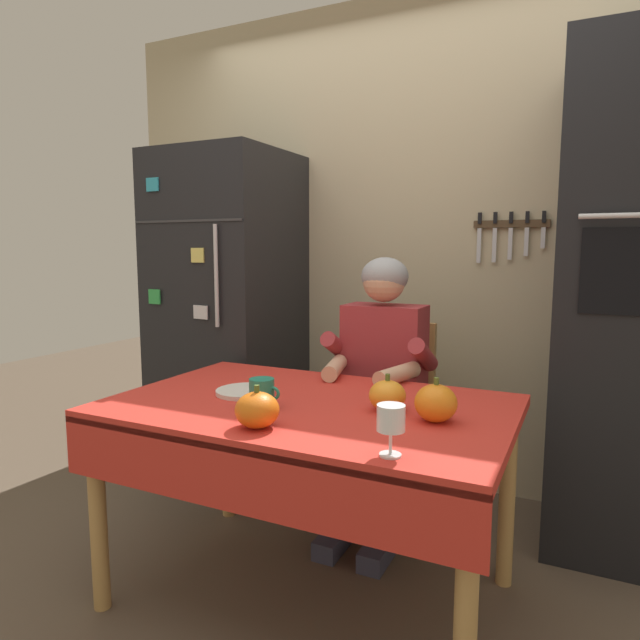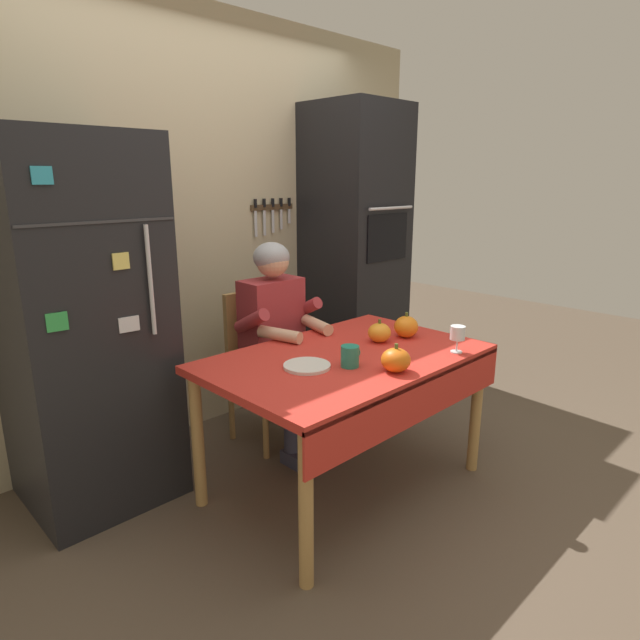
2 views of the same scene
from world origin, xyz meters
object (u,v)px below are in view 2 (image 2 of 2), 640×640
at_px(refrigerator, 83,326).
at_px(chair_behind_person, 261,359).
at_px(wall_oven, 354,255).
at_px(dining_table, 349,371).
at_px(wine_glass, 458,334).
at_px(coffee_mug, 350,356).
at_px(pumpkin_small, 396,360).
at_px(seated_person, 280,330).
at_px(pumpkin_large, 406,327).
at_px(pumpkin_medium, 379,333).
at_px(serving_tray, 307,366).

height_order(refrigerator, chair_behind_person, refrigerator).
distance_m(wall_oven, dining_table, 1.45).
bearing_deg(wine_glass, coffee_mug, 156.44).
bearing_deg(pumpkin_small, seated_person, 85.73).
height_order(dining_table, wine_glass, wine_glass).
bearing_deg(pumpkin_large, coffee_mug, -169.49).
bearing_deg(wall_oven, refrigerator, -178.87).
xyz_separation_m(wine_glass, pumpkin_medium, (-0.14, 0.39, -0.05)).
height_order(dining_table, pumpkin_large, pumpkin_large).
xyz_separation_m(dining_table, pumpkin_large, (0.46, -0.00, 0.14)).
bearing_deg(wine_glass, serving_tray, 152.26).
distance_m(dining_table, chair_behind_person, 0.81).
height_order(seated_person, wine_glass, seated_person).
height_order(seated_person, pumpkin_medium, seated_person).
relative_size(refrigerator, dining_table, 1.29).
relative_size(wall_oven, seated_person, 1.69).
distance_m(dining_table, seated_person, 0.61).
distance_m(refrigerator, dining_table, 1.32).
height_order(dining_table, pumpkin_medium, pumpkin_medium).
bearing_deg(seated_person, serving_tray, -119.00).
relative_size(wine_glass, serving_tray, 0.63).
distance_m(wall_oven, serving_tray, 1.63).
xyz_separation_m(wall_oven, pumpkin_small, (-1.06, -1.22, -0.25)).
height_order(wall_oven, pumpkin_medium, wall_oven).
bearing_deg(pumpkin_medium, refrigerator, 145.77).
xyz_separation_m(seated_person, pumpkin_medium, (0.23, -0.56, 0.05)).
bearing_deg(serving_tray, pumpkin_medium, 2.27).
height_order(dining_table, serving_tray, serving_tray).
height_order(refrigerator, wall_oven, wall_oven).
distance_m(chair_behind_person, wine_glass, 1.24).
distance_m(dining_table, pumpkin_medium, 0.32).
bearing_deg(chair_behind_person, pumpkin_small, -93.53).
relative_size(dining_table, chair_behind_person, 1.51).
xyz_separation_m(wall_oven, chair_behind_person, (-1.00, -0.13, -0.54)).
bearing_deg(wall_oven, serving_tray, -145.67).
height_order(refrigerator, seated_person, refrigerator).
height_order(chair_behind_person, pumpkin_medium, chair_behind_person).
height_order(pumpkin_medium, serving_tray, pumpkin_medium).
xyz_separation_m(coffee_mug, pumpkin_medium, (0.40, 0.15, 0.00)).
height_order(dining_table, pumpkin_small, pumpkin_small).
xyz_separation_m(chair_behind_person, wine_glass, (0.37, -1.14, 0.33)).
bearing_deg(dining_table, wall_oven, 41.31).
distance_m(refrigerator, pumpkin_small, 1.51).
bearing_deg(pumpkin_large, seated_person, 123.89).
height_order(refrigerator, pumpkin_small, refrigerator).
relative_size(chair_behind_person, coffee_mug, 8.15).
relative_size(coffee_mug, pumpkin_large, 0.80).
distance_m(wall_oven, pumpkin_medium, 1.19).
relative_size(dining_table, pumpkin_large, 9.87).
height_order(refrigerator, wine_glass, refrigerator).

